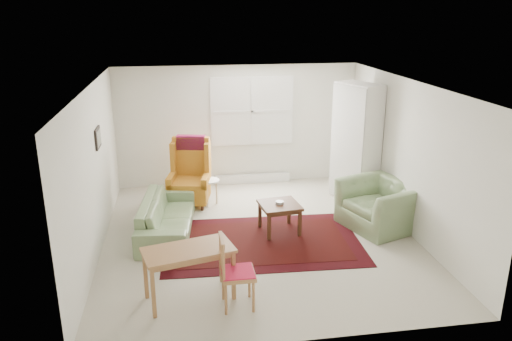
{
  "coord_description": "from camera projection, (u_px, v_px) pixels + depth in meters",
  "views": [
    {
      "loc": [
        -1.21,
        -7.38,
        3.58
      ],
      "look_at": [
        0.0,
        0.3,
        1.05
      ],
      "focal_mm": 35.0,
      "sensor_mm": 36.0,
      "label": 1
    }
  ],
  "objects": [
    {
      "name": "desk",
      "position": [
        189.0,
        274.0,
        6.36
      ],
      "size": [
        1.23,
        0.82,
        0.71
      ],
      "primitive_type": null,
      "rotation": [
        0.0,
        0.0,
        0.25
      ],
      "color": "#A47142",
      "rests_on": "ground"
    },
    {
      "name": "rug",
      "position": [
        262.0,
        241.0,
        8.01
      ],
      "size": [
        3.21,
        2.14,
        0.03
      ],
      "primitive_type": null,
      "rotation": [
        0.0,
        0.0,
        -0.04
      ],
      "color": "black",
      "rests_on": "ground"
    },
    {
      "name": "coffee_table",
      "position": [
        279.0,
        218.0,
        8.31
      ],
      "size": [
        0.7,
        0.7,
        0.51
      ],
      "primitive_type": null,
      "rotation": [
        0.0,
        0.0,
        0.12
      ],
      "color": "#492816",
      "rests_on": "ground"
    },
    {
      "name": "sofa",
      "position": [
        167.0,
        209.0,
        8.26
      ],
      "size": [
        1.0,
        2.1,
        0.82
      ],
      "primitive_type": "imported",
      "rotation": [
        0.0,
        0.0,
        1.47
      ],
      "color": "#70885A",
      "rests_on": "ground"
    },
    {
      "name": "wingback_chair",
      "position": [
        189.0,
        173.0,
        9.36
      ],
      "size": [
        0.88,
        0.92,
        1.29
      ],
      "primitive_type": null,
      "rotation": [
        0.0,
        0.0,
        -0.2
      ],
      "color": "#B16F1B",
      "rests_on": "ground"
    },
    {
      "name": "cabinet",
      "position": [
        356.0,
        143.0,
        9.48
      ],
      "size": [
        0.79,
        1.02,
        2.28
      ],
      "primitive_type": null,
      "rotation": [
        0.0,
        0.0,
        0.39
      ],
      "color": "white",
      "rests_on": "ground"
    },
    {
      "name": "desk_chair",
      "position": [
        238.0,
        272.0,
        6.17
      ],
      "size": [
        0.42,
        0.42,
        0.96
      ],
      "primitive_type": null,
      "rotation": [
        0.0,
        0.0,
        1.58
      ],
      "color": "#A47142",
      "rests_on": "ground"
    },
    {
      "name": "armchair",
      "position": [
        380.0,
        201.0,
        8.46
      ],
      "size": [
        1.41,
        1.5,
        0.95
      ],
      "primitive_type": "imported",
      "rotation": [
        0.0,
        0.0,
        -1.22
      ],
      "color": "#70885A",
      "rests_on": "ground"
    },
    {
      "name": "room",
      "position": [
        258.0,
        160.0,
        8.03
      ],
      "size": [
        5.04,
        5.54,
        2.51
      ],
      "color": "#B8B19D",
      "rests_on": "ground"
    },
    {
      "name": "stool",
      "position": [
        210.0,
        192.0,
        9.5
      ],
      "size": [
        0.4,
        0.4,
        0.5
      ],
      "primitive_type": null,
      "rotation": [
        0.0,
        0.0,
        0.07
      ],
      "color": "white",
      "rests_on": "ground"
    }
  ]
}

